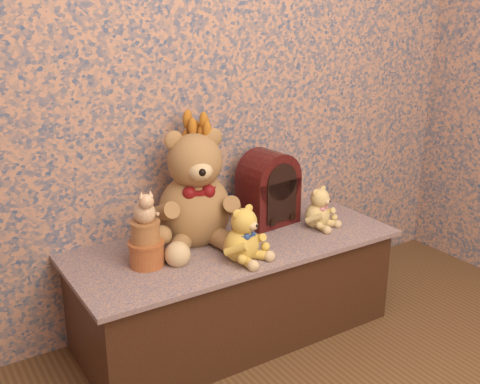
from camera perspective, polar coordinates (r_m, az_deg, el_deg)
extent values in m
cube|color=#3D567E|center=(2.50, -4.30, 15.76)|extent=(3.00, 0.10, 2.60)
cube|color=#3A4378|center=(2.55, -0.61, -9.56)|extent=(1.40, 0.59, 0.44)
cylinder|color=tan|center=(2.49, -4.19, -2.16)|extent=(0.15, 0.15, 0.20)
cylinder|color=#C08238|center=(2.25, -9.29, -6.11)|extent=(0.17, 0.17, 0.10)
cylinder|color=tan|center=(2.22, -9.42, -3.97)|extent=(0.11, 0.11, 0.08)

